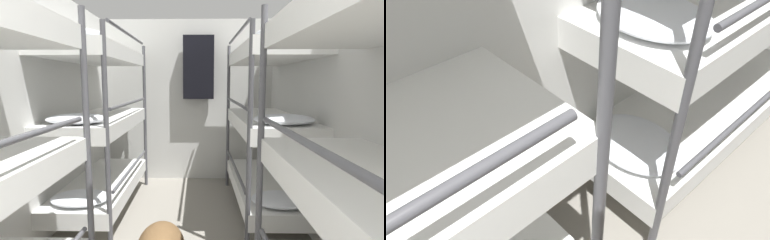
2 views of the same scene
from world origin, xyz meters
TOP-DOWN VIEW (x-y plane):
  - wall_right at (1.28, 2.42)m, footprint 0.06×4.97m
  - wall_back at (0.00, 4.88)m, footprint 2.63×0.06m
  - bunk_stack_left_far at (-0.91, 3.60)m, footprint 0.69×1.82m
  - bunk_stack_right_far at (0.91, 3.60)m, footprint 0.69×1.82m
  - hanging_coat at (0.17, 4.73)m, footprint 0.44×0.12m

SIDE VIEW (x-z plane):
  - bunk_stack_left_far at x=-0.91m, z-range 0.05..2.06m
  - bunk_stack_right_far at x=0.91m, z-range 0.05..2.06m
  - wall_right at x=1.28m, z-range 0.00..2.39m
  - wall_back at x=0.00m, z-range 0.00..2.39m
  - hanging_coat at x=0.17m, z-range 1.24..2.14m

